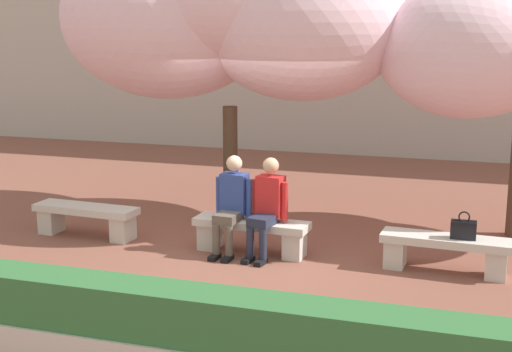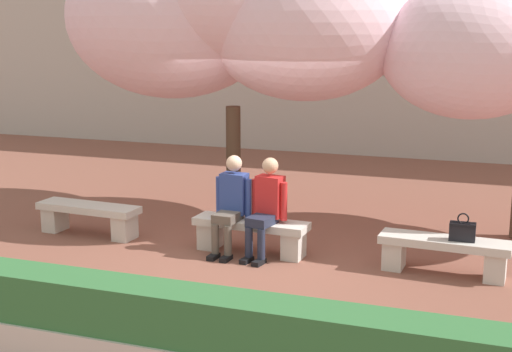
{
  "view_description": "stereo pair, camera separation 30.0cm",
  "coord_description": "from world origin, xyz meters",
  "px_view_note": "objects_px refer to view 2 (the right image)",
  "views": [
    {
      "loc": [
        2.83,
        -8.59,
        2.93
      ],
      "look_at": [
        0.0,
        0.2,
        1.0
      ],
      "focal_mm": 50.0,
      "sensor_mm": 36.0,
      "label": 1
    },
    {
      "loc": [
        3.11,
        -8.49,
        2.93
      ],
      "look_at": [
        0.0,
        0.2,
        1.0
      ],
      "focal_mm": 50.0,
      "sensor_mm": 36.0,
      "label": 2
    }
  ],
  "objects_px": {
    "handbag": "(463,230)",
    "stone_bench_west_end": "(89,215)",
    "cherry_tree_main": "(230,15)",
    "person_seated_left": "(231,201)",
    "stone_bench_center": "(444,251)",
    "person_seated_right": "(267,204)",
    "stone_bench_near_west": "(251,231)"
  },
  "relations": [
    {
      "from": "stone_bench_center",
      "to": "handbag",
      "type": "height_order",
      "value": "handbag"
    },
    {
      "from": "stone_bench_west_end",
      "to": "person_seated_left",
      "type": "distance_m",
      "value": 2.26
    },
    {
      "from": "stone_bench_near_west",
      "to": "person_seated_left",
      "type": "height_order",
      "value": "person_seated_left"
    },
    {
      "from": "person_seated_left",
      "to": "cherry_tree_main",
      "type": "bearing_deg",
      "value": 111.72
    },
    {
      "from": "stone_bench_west_end",
      "to": "cherry_tree_main",
      "type": "distance_m",
      "value": 3.59
    },
    {
      "from": "stone_bench_center",
      "to": "person_seated_left",
      "type": "height_order",
      "value": "person_seated_left"
    },
    {
      "from": "stone_bench_near_west",
      "to": "person_seated_left",
      "type": "bearing_deg",
      "value": -168.09
    },
    {
      "from": "stone_bench_near_west",
      "to": "cherry_tree_main",
      "type": "bearing_deg",
      "value": 119.81
    },
    {
      "from": "person_seated_right",
      "to": "cherry_tree_main",
      "type": "xyz_separation_m",
      "value": [
        -1.14,
        1.63,
        2.41
      ]
    },
    {
      "from": "person_seated_left",
      "to": "person_seated_right",
      "type": "bearing_deg",
      "value": 0.11
    },
    {
      "from": "person_seated_left",
      "to": "handbag",
      "type": "xyz_separation_m",
      "value": [
        2.93,
        0.03,
        -0.12
      ]
    },
    {
      "from": "stone_bench_center",
      "to": "cherry_tree_main",
      "type": "bearing_deg",
      "value": 155.03
    },
    {
      "from": "person_seated_right",
      "to": "handbag",
      "type": "distance_m",
      "value": 2.45
    },
    {
      "from": "stone_bench_center",
      "to": "cherry_tree_main",
      "type": "xyz_separation_m",
      "value": [
        -3.38,
        1.57,
        2.81
      ]
    },
    {
      "from": "handbag",
      "to": "cherry_tree_main",
      "type": "xyz_separation_m",
      "value": [
        -3.58,
        1.6,
        2.53
      ]
    },
    {
      "from": "stone_bench_west_end",
      "to": "stone_bench_near_west",
      "type": "xyz_separation_m",
      "value": [
        2.48,
        0.0,
        0.0
      ]
    },
    {
      "from": "handbag",
      "to": "stone_bench_west_end",
      "type": "bearing_deg",
      "value": 179.69
    },
    {
      "from": "handbag",
      "to": "person_seated_right",
      "type": "bearing_deg",
      "value": -179.43
    },
    {
      "from": "handbag",
      "to": "cherry_tree_main",
      "type": "height_order",
      "value": "cherry_tree_main"
    },
    {
      "from": "stone_bench_near_west",
      "to": "person_seated_right",
      "type": "relative_size",
      "value": 1.21
    },
    {
      "from": "stone_bench_near_west",
      "to": "person_seated_left",
      "type": "relative_size",
      "value": 1.21
    },
    {
      "from": "cherry_tree_main",
      "to": "stone_bench_center",
      "type": "bearing_deg",
      "value": -24.97
    },
    {
      "from": "stone_bench_near_west",
      "to": "stone_bench_center",
      "type": "relative_size",
      "value": 1.0
    },
    {
      "from": "stone_bench_west_end",
      "to": "stone_bench_near_west",
      "type": "bearing_deg",
      "value": 0.0
    },
    {
      "from": "stone_bench_west_end",
      "to": "cherry_tree_main",
      "type": "height_order",
      "value": "cherry_tree_main"
    },
    {
      "from": "stone_bench_near_west",
      "to": "handbag",
      "type": "height_order",
      "value": "handbag"
    },
    {
      "from": "person_seated_left",
      "to": "cherry_tree_main",
      "type": "distance_m",
      "value": 2.98
    },
    {
      "from": "stone_bench_west_end",
      "to": "stone_bench_center",
      "type": "relative_size",
      "value": 1.0
    },
    {
      "from": "stone_bench_west_end",
      "to": "cherry_tree_main",
      "type": "bearing_deg",
      "value": 44.95
    },
    {
      "from": "stone_bench_center",
      "to": "person_seated_right",
      "type": "xyz_separation_m",
      "value": [
        -2.24,
        -0.05,
        0.4
      ]
    },
    {
      "from": "person_seated_left",
      "to": "person_seated_right",
      "type": "xyz_separation_m",
      "value": [
        0.49,
        0.0,
        0.0
      ]
    },
    {
      "from": "cherry_tree_main",
      "to": "handbag",
      "type": "bearing_deg",
      "value": -24.1
    }
  ]
}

